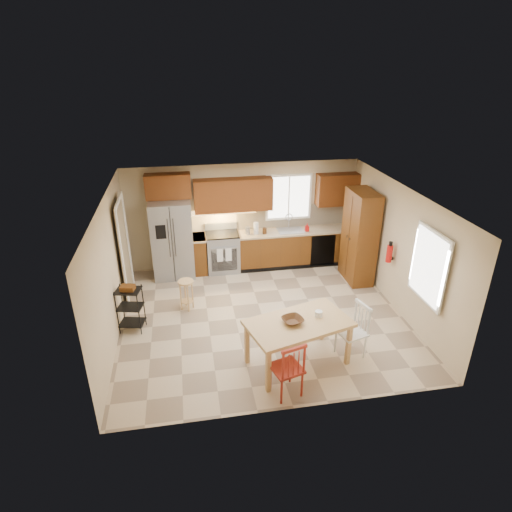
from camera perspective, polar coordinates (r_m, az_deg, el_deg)
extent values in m
plane|color=tan|center=(8.62, 0.85, -8.03)|extent=(5.50, 5.50, 0.00)
cube|color=silver|center=(7.55, 0.97, 8.06)|extent=(5.50, 5.00, 0.02)
cube|color=#CCB793|center=(10.28, -1.71, 5.44)|extent=(5.50, 0.02, 2.50)
cube|color=#CCB793|center=(5.91, 5.52, -10.94)|extent=(5.50, 0.02, 2.50)
cube|color=#CCB793|center=(8.01, -18.83, -1.97)|extent=(0.02, 5.00, 2.50)
cube|color=#CCB793|center=(8.90, 18.58, 0.83)|extent=(0.02, 5.00, 2.50)
cube|color=gray|center=(9.97, -11.08, 2.22)|extent=(0.92, 0.75, 1.82)
cube|color=gray|center=(10.23, -4.44, 0.49)|extent=(0.76, 0.63, 0.92)
cube|color=#5C3111|center=(10.22, -7.52, 0.25)|extent=(0.30, 0.60, 0.90)
cube|color=#5C3111|center=(10.56, 5.53, 1.20)|extent=(2.92, 0.60, 0.90)
cube|color=black|center=(10.46, 8.90, 0.77)|extent=(0.60, 0.02, 0.78)
cube|color=beige|center=(10.54, 5.29, 5.42)|extent=(2.92, 0.03, 0.55)
cube|color=#642A10|center=(9.77, -11.66, 9.11)|extent=(1.00, 0.35, 0.55)
cube|color=#642A10|center=(9.91, -3.05, 8.15)|extent=(1.80, 0.35, 0.75)
cube|color=#642A10|center=(10.49, 10.79, 8.71)|extent=(1.00, 0.35, 0.75)
cube|color=white|center=(10.34, 4.38, 7.84)|extent=(1.12, 0.04, 1.12)
cube|color=gray|center=(10.35, 4.61, 3.20)|extent=(0.62, 0.46, 0.16)
cube|color=#FFBF66|center=(9.98, -4.70, 5.83)|extent=(1.60, 0.30, 0.01)
imported|color=#BB0F0D|center=(10.31, 6.82, 3.82)|extent=(0.09, 0.09, 0.19)
cylinder|color=silver|center=(10.07, 0.01, 3.74)|extent=(0.12, 0.12, 0.28)
cylinder|color=gray|center=(10.06, -1.12, 3.40)|extent=(0.11, 0.11, 0.18)
cylinder|color=#482D13|center=(10.10, 1.16, 3.38)|extent=(0.10, 0.10, 0.14)
cube|color=#5C3111|center=(9.82, 13.63, 2.50)|extent=(0.50, 0.95, 2.10)
cylinder|color=#BB0F0D|center=(9.02, 17.35, 0.30)|extent=(0.12, 0.12, 0.36)
cube|color=white|center=(7.89, 22.07, -1.29)|extent=(0.04, 1.02, 1.32)
cube|color=#8C7A59|center=(9.24, -17.17, 0.59)|extent=(0.04, 0.95, 2.10)
imported|color=#482D13|center=(6.99, 4.89, -8.87)|extent=(0.41, 0.41, 0.08)
cylinder|color=silver|center=(7.18, 8.33, -7.79)|extent=(0.16, 0.16, 0.15)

